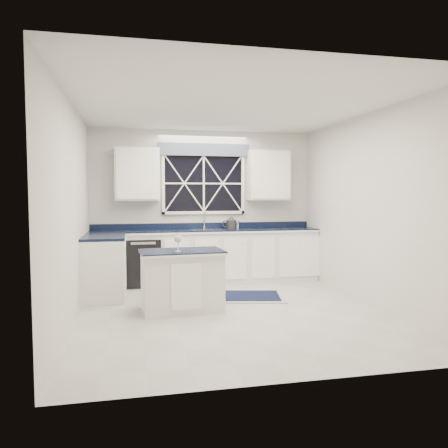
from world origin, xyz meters
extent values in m
plane|color=#A8A8A4|center=(0.00, 0.00, 0.00)|extent=(4.50, 4.50, 0.00)
cube|color=beige|center=(0.00, 2.25, 1.35)|extent=(4.00, 0.10, 2.70)
cube|color=silver|center=(0.00, 1.95, 0.45)|extent=(3.98, 0.60, 0.90)
cube|color=silver|center=(-1.70, 1.15, 0.45)|extent=(0.60, 1.00, 0.90)
cube|color=black|center=(0.00, 1.95, 0.92)|extent=(3.98, 0.64, 0.04)
cube|color=black|center=(-1.10, 1.95, 0.41)|extent=(0.60, 0.58, 0.82)
cube|color=black|center=(0.00, 2.22, 1.75)|extent=(1.40, 0.02, 1.00)
cube|color=slate|center=(0.00, 2.16, 2.35)|extent=(1.65, 0.04, 0.22)
cube|color=silver|center=(-1.18, 2.08, 1.90)|extent=(0.75, 0.34, 0.90)
cube|color=silver|center=(1.18, 2.08, 1.90)|extent=(0.75, 0.34, 0.90)
cylinder|color=#ACACAF|center=(0.00, 2.17, 0.96)|extent=(0.05, 0.05, 0.04)
cylinder|color=#ACACAF|center=(0.00, 2.17, 1.10)|extent=(0.02, 0.02, 0.28)
cylinder|color=#ACACAF|center=(0.00, 2.08, 1.23)|extent=(0.02, 0.18, 0.02)
cube|color=silver|center=(-0.63, 0.19, 0.39)|extent=(1.08, 0.67, 0.78)
cube|color=black|center=(-0.63, 0.19, 0.80)|extent=(1.13, 0.73, 0.03)
cube|color=#A5A5A1|center=(0.30, 0.78, 0.01)|extent=(1.53, 1.11, 0.01)
cube|color=#101836|center=(0.30, 0.78, 0.02)|extent=(1.35, 0.93, 0.01)
cylinder|color=#2C2C2E|center=(0.46, 1.98, 1.02)|extent=(0.24, 0.24, 0.16)
cone|color=#2C2C2E|center=(0.46, 1.98, 1.13)|extent=(0.20, 0.20, 0.07)
torus|color=#2C2C2E|center=(0.36, 2.02, 1.03)|extent=(0.13, 0.06, 0.13)
cylinder|color=#2C2C2E|center=(0.56, 1.94, 1.04)|extent=(0.08, 0.04, 0.10)
cylinder|color=silver|center=(-0.69, 0.08, 0.82)|extent=(0.08, 0.08, 0.01)
cylinder|color=silver|center=(-0.69, 0.08, 0.88)|extent=(0.01, 0.01, 0.13)
ellipsoid|color=silver|center=(-0.69, 0.08, 0.99)|extent=(0.10, 0.10, 0.13)
cylinder|color=#D4CD70|center=(-0.69, 0.08, 0.97)|extent=(0.08, 0.08, 0.05)
imported|color=silver|center=(0.56, 2.12, 1.04)|extent=(0.12, 0.12, 0.21)
camera|label=1|loc=(-1.29, -5.58, 1.57)|focal=35.00mm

